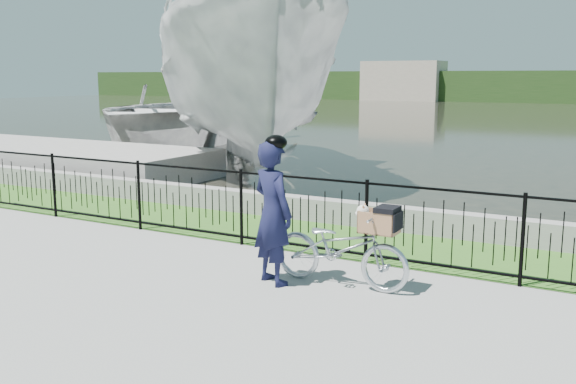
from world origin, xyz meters
The scene contains 11 objects.
ground centered at (0.00, 0.00, 0.00)m, with size 120.00×120.00×0.00m, color gray.
grass_strip centered at (0.00, 2.60, 0.00)m, with size 60.00×2.00×0.01m, color #34621E.
water centered at (0.00, 33.00, 0.00)m, with size 120.00×120.00×0.00m, color black.
quay_wall centered at (0.00, 3.60, 0.20)m, with size 60.00×0.30×0.40m, color gray.
fence centered at (0.00, 1.60, 0.58)m, with size 14.00×0.06×1.15m, color black, non-canonical shape.
far_building_left centered at (-18.00, 58.00, 2.00)m, with size 8.00×4.00×4.00m, color #A49784.
dock centered at (-10.00, 5.50, 0.35)m, with size 10.00×3.00×0.70m, color gray.
bicycle_rig centered at (1.09, 0.60, 0.47)m, with size 1.75×0.61×1.05m.
cyclist centered at (0.32, 0.28, 0.90)m, with size 0.75×0.64×1.82m.
boat_near centered at (-5.25, 8.35, 2.34)m, with size 10.84×11.85×6.33m.
boat_far centered at (-11.34, 13.12, 1.10)m, with size 10.04×12.21×2.20m.
Camera 1 is at (4.16, -6.23, 2.50)m, focal length 40.00 mm.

